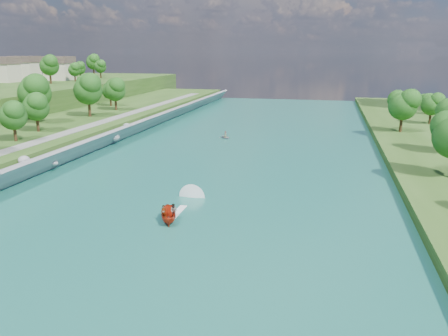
# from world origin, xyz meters

# --- Properties ---
(ground) EXTENTS (260.00, 260.00, 0.00)m
(ground) POSITION_xyz_m (0.00, 0.00, 0.00)
(ground) COLOR #2D5119
(ground) RESTS_ON ground
(river_water) EXTENTS (55.00, 240.00, 0.10)m
(river_water) POSITION_xyz_m (0.00, 20.00, 0.05)
(river_water) COLOR #1A6356
(river_water) RESTS_ON ground
(ridge_west) EXTENTS (60.00, 120.00, 9.00)m
(ridge_west) POSITION_xyz_m (-82.50, 95.00, 4.50)
(ridge_west) COLOR #2D5119
(ridge_west) RESTS_ON ground
(riprap_bank) EXTENTS (4.83, 236.00, 4.42)m
(riprap_bank) POSITION_xyz_m (-25.87, 18.80, 1.83)
(riprap_bank) COLOR slate
(riprap_bank) RESTS_ON ground
(riverside_path) EXTENTS (3.00, 200.00, 0.10)m
(riverside_path) POSITION_xyz_m (-32.50, 20.00, 3.55)
(riverside_path) COLOR gray
(riverside_path) RESTS_ON berm_west
(ridge_houses) EXTENTS (29.50, 29.50, 8.40)m
(ridge_houses) POSITION_xyz_m (-88.67, 100.00, 13.31)
(ridge_houses) COLOR beige
(ridge_houses) RESTS_ON ridge_west
(trees_ridge) EXTENTS (19.38, 70.65, 10.66)m
(trees_ridge) POSITION_xyz_m (-75.80, 99.81, 13.87)
(trees_ridge) COLOR #1D4F15
(trees_ridge) RESTS_ON ridge_west
(motorboat) EXTENTS (3.60, 19.06, 2.09)m
(motorboat) POSITION_xyz_m (0.24, 4.37, 0.81)
(motorboat) COLOR #B0270E
(motorboat) RESTS_ON river_water
(raft) EXTENTS (3.56, 3.70, 1.58)m
(raft) POSITION_xyz_m (-4.85, 53.03, 0.46)
(raft) COLOR #97999F
(raft) RESTS_ON river_water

